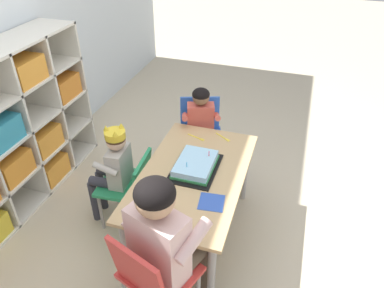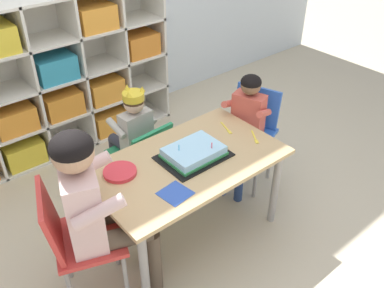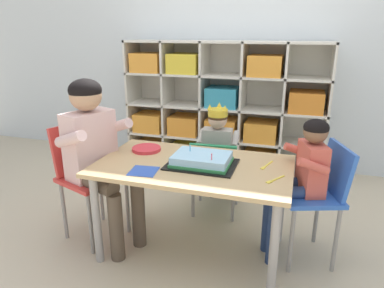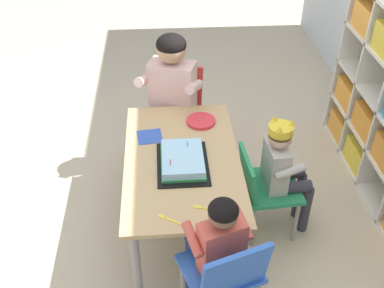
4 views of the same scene
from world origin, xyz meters
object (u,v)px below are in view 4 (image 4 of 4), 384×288
object	(u,v)px
classroom_chair_blue	(263,185)
fork_scattered_mid_table	(169,219)
classroom_chair_guest_side	(225,274)
guest_at_table_side	(216,242)
activity_table	(182,169)
child_with_crown	(283,164)
birthday_cake_on_tray	(182,161)
fork_beside_plate_stack	(206,208)
paper_plate_stack	(201,121)
adult_helper_seated	(170,94)
classroom_chair_adult_side	(176,109)

from	to	relation	value
classroom_chair_blue	fork_scattered_mid_table	xyz separation A→B (m)	(0.45, -0.57, 0.22)
classroom_chair_guest_side	guest_at_table_side	size ratio (longest dim) A/B	0.82
activity_table	classroom_chair_blue	world-z (taller)	classroom_chair_blue
child_with_crown	activity_table	bearing A→B (deg)	84.95
classroom_chair_blue	birthday_cake_on_tray	bearing A→B (deg)	89.86
classroom_chair_blue	fork_beside_plate_stack	world-z (taller)	fork_beside_plate_stack
classroom_chair_blue	fork_scattered_mid_table	bearing A→B (deg)	123.80
child_with_crown	fork_scattered_mid_table	bearing A→B (deg)	119.73
classroom_chair_guest_side	paper_plate_stack	world-z (taller)	classroom_chair_guest_side
adult_helper_seated	guest_at_table_side	size ratio (longest dim) A/B	1.22
classroom_chair_guest_side	fork_scattered_mid_table	world-z (taller)	classroom_chair_guest_side
classroom_chair_adult_side	paper_plate_stack	distance (m)	0.41
adult_helper_seated	classroom_chair_adult_side	bearing A→B (deg)	90.00
classroom_chair_blue	fork_beside_plate_stack	size ratio (longest dim) A/B	4.01
child_with_crown	fork_scattered_mid_table	world-z (taller)	child_with_crown
guest_at_table_side	paper_plate_stack	bearing A→B (deg)	-109.57
classroom_chair_blue	birthday_cake_on_tray	xyz separation A→B (m)	(0.04, -0.49, 0.25)
activity_table	classroom_chair_blue	xyz separation A→B (m)	(0.01, 0.48, -0.15)
paper_plate_stack	guest_at_table_side	bearing A→B (deg)	-0.63
guest_at_table_side	fork_beside_plate_stack	size ratio (longest dim) A/B	5.94
guest_at_table_side	classroom_chair_guest_side	bearing A→B (deg)	90.00
child_with_crown	classroom_chair_guest_side	bearing A→B (deg)	144.01
child_with_crown	paper_plate_stack	world-z (taller)	child_with_crown
adult_helper_seated	birthday_cake_on_tray	distance (m)	0.65
child_with_crown	classroom_chair_adult_side	bearing A→B (deg)	35.17
classroom_chair_blue	guest_at_table_side	xyz separation A→B (m)	(0.58, -0.36, 0.20)
fork_beside_plate_stack	birthday_cake_on_tray	bearing A→B (deg)	123.89
fork_scattered_mid_table	classroom_chair_blue	bearing A→B (deg)	70.81
classroom_chair_blue	fork_scattered_mid_table	world-z (taller)	fork_scattered_mid_table
classroom_chair_adult_side	adult_helper_seated	world-z (taller)	adult_helper_seated
fork_beside_plate_stack	classroom_chair_adult_side	bearing A→B (deg)	113.42
classroom_chair_blue	classroom_chair_guest_side	distance (m)	0.76
guest_at_table_side	classroom_chair_blue	bearing A→B (deg)	-140.35
activity_table	adult_helper_seated	world-z (taller)	adult_helper_seated
classroom_chair_blue	adult_helper_seated	xyz separation A→B (m)	(-0.61, -0.53, 0.29)
activity_table	classroom_chair_guest_side	world-z (taller)	classroom_chair_guest_side
activity_table	fork_beside_plate_stack	xyz separation A→B (m)	(0.40, 0.10, 0.08)
child_with_crown	fork_beside_plate_stack	bearing A→B (deg)	124.65
birthday_cake_on_tray	fork_beside_plate_stack	xyz separation A→B (m)	(0.35, 0.10, -0.03)
classroom_chair_blue	paper_plate_stack	distance (m)	0.56
classroom_chair_adult_side	guest_at_table_side	bearing A→B (deg)	-64.25
classroom_chair_adult_side	fork_scattered_mid_table	world-z (taller)	classroom_chair_adult_side
paper_plate_stack	classroom_chair_guest_side	bearing A→B (deg)	1.27
birthday_cake_on_tray	paper_plate_stack	size ratio (longest dim) A/B	2.13
guest_at_table_side	birthday_cake_on_tray	distance (m)	0.57
adult_helper_seated	birthday_cake_on_tray	world-z (taller)	adult_helper_seated
classroom_chair_adult_side	classroom_chair_blue	bearing A→B (deg)	-36.06
classroom_chair_adult_side	fork_beside_plate_stack	size ratio (longest dim) A/B	5.17
adult_helper_seated	classroom_chair_guest_side	xyz separation A→B (m)	(1.30, 0.21, -0.21)
fork_beside_plate_stack	child_with_crown	bearing A→B (deg)	57.01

